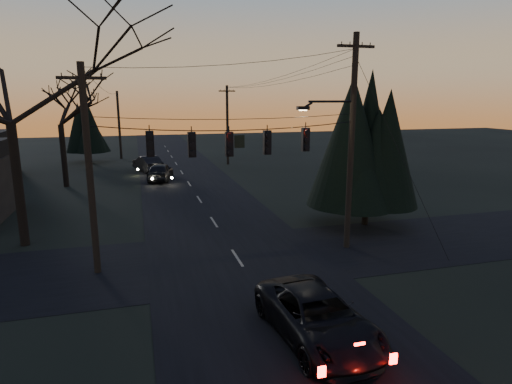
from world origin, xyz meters
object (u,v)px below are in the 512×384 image
object	(u,v)px
utility_pole_far_r	(228,164)
evergreen_right	(369,149)
bare_tree_left	(4,71)
utility_pole_far_l	(121,159)
sedan_oncoming_b	(147,164)
utility_pole_left	(98,272)
utility_pole_right	(346,247)
suv_near	(317,317)
sedan_oncoming_a	(160,172)

from	to	relation	value
utility_pole_far_r	evergreen_right	distance (m)	25.29
bare_tree_left	evergreen_right	bearing A→B (deg)	-4.21
utility_pole_far_l	sedan_oncoming_b	world-z (taller)	utility_pole_far_l
utility_pole_left	utility_pole_far_r	world-z (taller)	same
utility_pole_right	suv_near	world-z (taller)	utility_pole_right
utility_pole_right	utility_pole_far_l	xyz separation A→B (m)	(-11.50, 36.00, 0.00)
suv_near	utility_pole_far_r	bearing A→B (deg)	77.53
utility_pole_left	bare_tree_left	xyz separation A→B (m)	(-3.75, 4.59, 8.35)
evergreen_right	utility_pole_far_l	bearing A→B (deg)	113.66
utility_pole_far_l	sedan_oncoming_b	bearing A→B (deg)	-74.90
bare_tree_left	sedan_oncoming_a	world-z (taller)	bare_tree_left
evergreen_right	utility_pole_left	bearing A→B (deg)	-167.20
sedan_oncoming_b	evergreen_right	bearing A→B (deg)	99.14
bare_tree_left	suv_near	world-z (taller)	bare_tree_left
utility_pole_far_l	utility_pole_far_r	bearing A→B (deg)	-34.82
utility_pole_right	utility_pole_far_l	bearing A→B (deg)	107.72
utility_pole_right	sedan_oncoming_b	world-z (taller)	utility_pole_right
bare_tree_left	sedan_oncoming_b	bearing A→B (deg)	72.72
utility_pole_right	utility_pole_far_r	size ratio (longest dim) A/B	1.18
utility_pole_left	utility_pole_far_r	distance (m)	30.27
utility_pole_far_l	sedan_oncoming_b	distance (m)	10.77
utility_pole_far_r	utility_pole_far_l	bearing A→B (deg)	145.18
suv_near	sedan_oncoming_a	xyz separation A→B (m)	(-3.04, 27.45, 0.06)
utility_pole_left	suv_near	world-z (taller)	utility_pole_left
utility_pole_far_l	sedan_oncoming_b	xyz separation A→B (m)	(2.80, -10.37, 0.77)
utility_pole_left	bare_tree_left	distance (m)	10.24
utility_pole_right	utility_pole_left	xyz separation A→B (m)	(-11.50, 0.00, 0.00)
utility_pole_right	utility_pole_far_r	bearing A→B (deg)	90.00
utility_pole_far_r	bare_tree_left	world-z (taller)	bare_tree_left
sedan_oncoming_a	sedan_oncoming_b	world-z (taller)	sedan_oncoming_a
evergreen_right	sedan_oncoming_b	bearing A→B (deg)	117.31
utility_pole_right	utility_pole_far_r	distance (m)	28.00
evergreen_right	utility_pole_far_r	bearing A→B (deg)	96.56
utility_pole_left	evergreen_right	xyz separation A→B (m)	(14.35, 3.26, 4.38)
utility_pole_far_l	sedan_oncoming_b	size ratio (longest dim) A/B	1.70
sedan_oncoming_b	utility_pole_far_r	bearing A→B (deg)	177.10
bare_tree_left	evergreen_right	size ratio (longest dim) A/B	1.58
utility_pole_right	sedan_oncoming_a	world-z (taller)	utility_pole_right
bare_tree_left	utility_pole_right	bearing A→B (deg)	-16.75
utility_pole_left	sedan_oncoming_a	world-z (taller)	utility_pole_left
utility_pole_right	sedan_oncoming_a	distance (m)	21.72
utility_pole_far_l	evergreen_right	xyz separation A→B (m)	(14.35, -32.74, 4.38)
evergreen_right	sedan_oncoming_a	xyz separation A→B (m)	(-10.59, 17.02, -3.60)
bare_tree_left	sedan_oncoming_a	distance (m)	18.97
evergreen_right	sedan_oncoming_b	distance (m)	25.43
evergreen_right	utility_pole_right	bearing A→B (deg)	-131.13
sedan_oncoming_b	bare_tree_left	bearing A→B (deg)	54.55
sedan_oncoming_a	evergreen_right	bearing A→B (deg)	134.21
utility_pole_far_l	suv_near	world-z (taller)	utility_pole_far_l
bare_tree_left	sedan_oncoming_a	xyz separation A→B (m)	(7.51, 15.69, -7.57)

